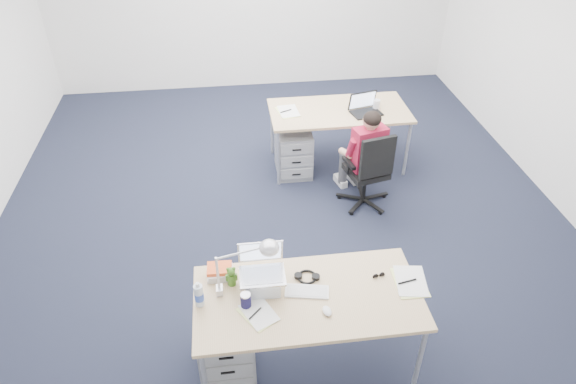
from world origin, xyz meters
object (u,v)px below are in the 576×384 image
(seated_person, at_px, (362,154))
(cordless_phone, at_px, (199,292))
(can_koozie, at_px, (246,300))
(desk_far, at_px, (339,113))
(desk_lamp, at_px, (238,268))
(water_bottle, at_px, (199,294))
(computer_mouse, at_px, (327,311))
(wireless_keyboard, at_px, (307,291))
(far_cup, at_px, (376,104))
(silver_laptop, at_px, (262,271))
(desk_near, at_px, (308,301))
(bear_figurine, at_px, (231,276))
(book_stack, at_px, (220,272))
(sunglasses, at_px, (379,276))
(drawer_pedestal_far, at_px, (293,151))
(office_chair, at_px, (366,184))
(drawer_pedestal_near, at_px, (227,343))
(dark_laptop, at_px, (367,104))
(headphones, at_px, (307,276))

(seated_person, distance_m, cordless_phone, 2.63)
(can_koozie, xyz_separation_m, cordless_phone, (-0.31, 0.11, 0.01))
(desk_far, height_order, desk_lamp, desk_lamp)
(can_koozie, bearing_deg, water_bottle, 169.45)
(computer_mouse, xyz_separation_m, water_bottle, (-0.85, 0.19, 0.09))
(wireless_keyboard, height_order, far_cup, far_cup)
(seated_person, height_order, silver_laptop, seated_person)
(far_cup, bearing_deg, desk_near, -114.38)
(can_koozie, height_order, bear_figurine, bear_figurine)
(computer_mouse, bearing_deg, wireless_keyboard, 108.31)
(can_koozie, distance_m, book_stack, 0.36)
(bear_figurine, height_order, sunglasses, bear_figurine)
(can_koozie, distance_m, water_bottle, 0.32)
(drawer_pedestal_far, distance_m, cordless_phone, 2.85)
(bear_figurine, xyz_separation_m, book_stack, (-0.08, 0.09, -0.04))
(office_chair, xyz_separation_m, silver_laptop, (-1.27, -1.82, 0.64))
(drawer_pedestal_near, distance_m, bear_figurine, 0.56)
(wireless_keyboard, relative_size, bear_figurine, 1.89)
(water_bottle, relative_size, far_cup, 1.81)
(drawer_pedestal_near, bearing_deg, seated_person, 53.39)
(desk_near, xyz_separation_m, can_koozie, (-0.44, -0.04, 0.11))
(cordless_phone, relative_size, dark_laptop, 0.41)
(water_bottle, xyz_separation_m, book_stack, (0.15, 0.26, -0.06))
(drawer_pedestal_near, relative_size, far_cup, 4.83)
(desk_near, relative_size, drawer_pedestal_far, 2.91)
(silver_laptop, xyz_separation_m, desk_lamp, (-0.17, -0.00, 0.06))
(headphones, relative_size, far_cup, 1.66)
(seated_person, bearing_deg, water_bottle, -143.83)
(water_bottle, bearing_deg, desk_far, 60.39)
(silver_laptop, relative_size, bear_figurine, 2.08)
(computer_mouse, distance_m, can_koozie, 0.56)
(desk_near, bearing_deg, book_stack, 155.34)
(desk_far, relative_size, seated_person, 1.45)
(seated_person, distance_m, wireless_keyboard, 2.26)
(wireless_keyboard, xyz_separation_m, headphones, (0.02, 0.14, 0.01))
(desk_near, xyz_separation_m, desk_lamp, (-0.48, 0.11, 0.28))
(drawer_pedestal_far, relative_size, wireless_keyboard, 1.78)
(drawer_pedestal_far, relative_size, sunglasses, 5.67)
(desk_far, relative_size, cordless_phone, 11.85)
(dark_laptop, height_order, far_cup, dark_laptop)
(silver_laptop, distance_m, computer_mouse, 0.52)
(seated_person, bearing_deg, dark_laptop, 57.91)
(cordless_phone, bearing_deg, desk_far, 44.40)
(silver_laptop, xyz_separation_m, water_bottle, (-0.44, -0.09, -0.07))
(headphones, distance_m, cordless_phone, 0.78)
(seated_person, bearing_deg, desk_near, -128.70)
(seated_person, relative_size, can_koozie, 9.22)
(office_chair, relative_size, book_stack, 4.77)
(desk_far, height_order, sunglasses, sunglasses)
(desk_near, relative_size, sunglasses, 16.49)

